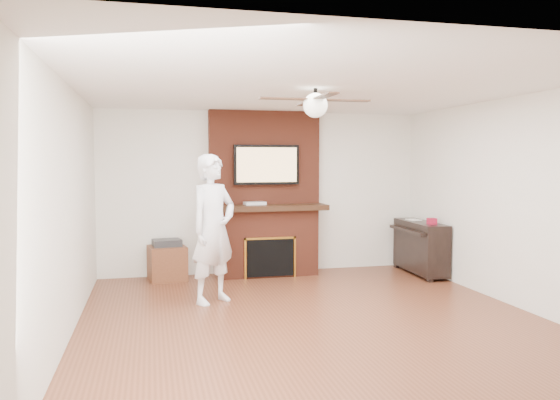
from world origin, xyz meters
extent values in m
cube|color=#582B19|center=(0.00, 0.00, -0.09)|extent=(5.36, 5.86, 0.18)
cube|color=white|center=(0.00, 0.00, 2.59)|extent=(5.36, 5.86, 0.18)
cube|color=silver|center=(0.00, 2.84, 1.25)|extent=(5.36, 0.18, 2.50)
cube|color=silver|center=(0.00, -2.84, 1.25)|extent=(5.36, 0.18, 2.50)
cube|color=silver|center=(-2.59, 0.00, 1.25)|extent=(0.18, 5.86, 2.50)
cube|color=silver|center=(2.59, 0.00, 1.25)|extent=(0.18, 5.86, 2.50)
cube|color=maroon|center=(0.00, 2.50, 0.50)|extent=(1.50, 0.50, 1.00)
cube|color=black|center=(0.00, 2.47, 1.04)|extent=(1.78, 0.64, 0.08)
cube|color=maroon|center=(0.00, 2.65, 1.79)|extent=(1.70, 0.20, 1.42)
cube|color=black|center=(0.00, 2.25, 0.31)|extent=(0.70, 0.06, 0.55)
cube|color=#BF8C2D|center=(0.00, 2.24, 0.60)|extent=(0.78, 0.02, 0.03)
cube|color=#BF8C2D|center=(-0.38, 2.24, 0.31)|extent=(0.03, 0.02, 0.61)
cube|color=#BF8C2D|center=(0.38, 2.24, 0.31)|extent=(0.03, 0.02, 0.61)
cube|color=black|center=(0.00, 2.50, 1.68)|extent=(1.00, 0.07, 0.60)
cube|color=#DCB274|center=(0.00, 2.47, 1.68)|extent=(0.92, 0.01, 0.52)
cylinder|color=black|center=(0.00, 0.00, 2.43)|extent=(0.04, 0.04, 0.14)
sphere|color=white|center=(0.00, 0.00, 2.32)|extent=(0.26, 0.26, 0.26)
cube|color=black|center=(0.33, 0.00, 2.38)|extent=(0.55, 0.11, 0.01)
cube|color=black|center=(0.00, 0.33, 2.38)|extent=(0.11, 0.55, 0.01)
cube|color=black|center=(-0.33, 0.00, 2.38)|extent=(0.55, 0.11, 0.01)
cube|color=black|center=(0.00, -0.33, 2.38)|extent=(0.11, 0.55, 0.01)
imported|color=white|center=(-0.98, 1.04, 0.91)|extent=(0.80, 0.75, 1.82)
cube|color=#5A2E19|center=(-1.49, 2.48, 0.25)|extent=(0.58, 0.58, 0.50)
cube|color=#29292B|center=(-1.49, 2.48, 0.55)|extent=(0.44, 0.37, 0.10)
cube|color=black|center=(2.31, 2.00, 0.43)|extent=(0.41, 1.25, 0.76)
cube|color=black|center=(2.18, 1.45, 0.33)|extent=(0.06, 0.09, 0.66)
cube|color=black|center=(2.18, 2.55, 0.33)|extent=(0.06, 0.09, 0.66)
cube|color=black|center=(2.10, 2.00, 0.68)|extent=(0.18, 1.14, 0.05)
cube|color=silver|center=(2.31, 2.24, 0.81)|extent=(0.17, 0.24, 0.01)
cube|color=#A81430|center=(2.31, 1.67, 0.85)|extent=(0.11, 0.11, 0.09)
cube|color=silver|center=(-0.19, 2.45, 1.10)|extent=(0.34, 0.22, 0.04)
cylinder|color=#BC6316|center=(-0.19, 2.34, 0.06)|extent=(0.07, 0.07, 0.11)
cylinder|color=#4C913A|center=(-0.02, 2.31, 0.04)|extent=(0.08, 0.08, 0.09)
cylinder|color=teal|center=(0.20, 2.37, 0.03)|extent=(0.06, 0.06, 0.07)
camera|label=1|loc=(-1.71, -5.57, 1.72)|focal=35.00mm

